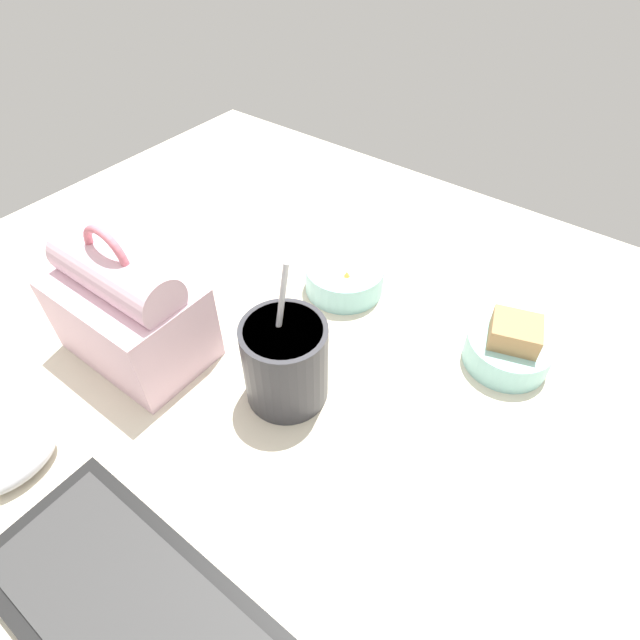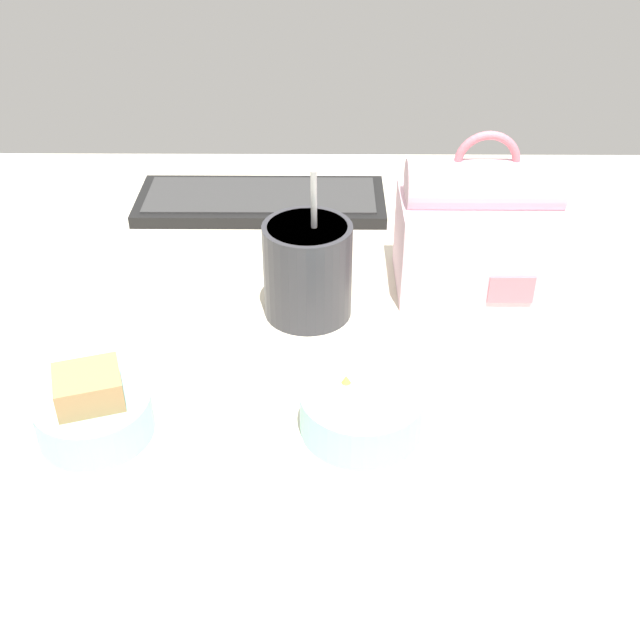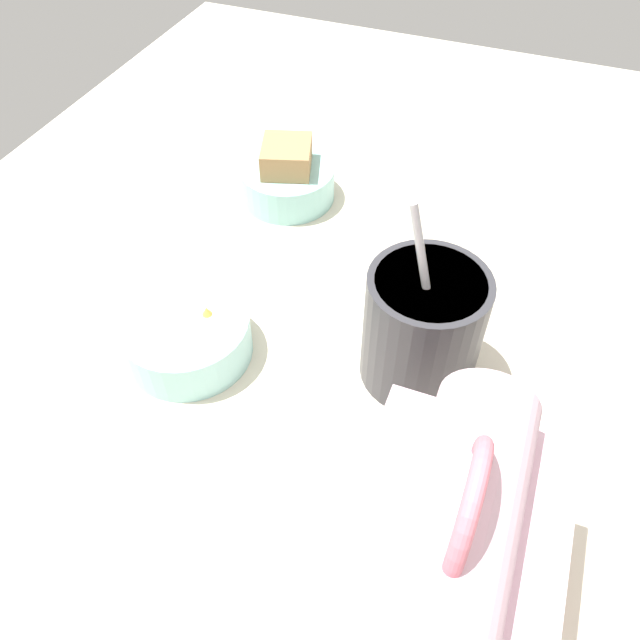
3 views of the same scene
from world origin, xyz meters
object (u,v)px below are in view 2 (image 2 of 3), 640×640
object	(u,v)px
keyboard	(261,201)
bento_bowl_snacks	(361,410)
soup_cup	(308,269)
bento_bowl_sandwich	(93,411)
lunch_bag	(478,231)
computer_mouse	(429,203)

from	to	relation	value
keyboard	bento_bowl_snacks	size ratio (longest dim) A/B	3.05
soup_cup	bento_bowl_sandwich	distance (cm)	30.27
keyboard	bento_bowl_snacks	bearing A→B (deg)	-74.99
lunch_bag	computer_mouse	size ratio (longest dim) A/B	2.19
computer_mouse	bento_bowl_snacks	bearing A→B (deg)	-103.79
keyboard	bento_bowl_snacks	world-z (taller)	bento_bowl_snacks
lunch_bag	bento_bowl_snacks	bearing A→B (deg)	-119.04
soup_cup	bento_bowl_snacks	distance (cm)	22.09
keyboard	bento_bowl_snacks	xyz separation A→B (cm)	(13.35, -49.79, 1.39)
soup_cup	bento_bowl_sandwich	xyz separation A→B (cm)	(-20.62, -21.91, -3.36)
lunch_bag	bento_bowl_snacks	world-z (taller)	lunch_bag
bento_bowl_snacks	computer_mouse	bearing A→B (deg)	76.21
soup_cup	bento_bowl_sandwich	bearing A→B (deg)	-133.27
soup_cup	computer_mouse	distance (cm)	32.45
keyboard	soup_cup	bearing A→B (deg)	-75.11
lunch_bag	bento_bowl_sandwich	world-z (taller)	lunch_bag
bento_bowl_snacks	computer_mouse	xyz separation A→B (cm)	(11.78, 47.99, -0.78)
keyboard	computer_mouse	distance (cm)	25.21
soup_cup	computer_mouse	size ratio (longest dim) A/B	2.09
keyboard	soup_cup	distance (cm)	30.21
bento_bowl_snacks	computer_mouse	distance (cm)	49.42
soup_cup	keyboard	bearing A→B (deg)	104.89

